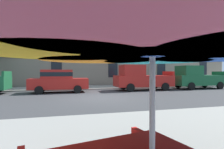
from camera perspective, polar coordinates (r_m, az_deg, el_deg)
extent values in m
plane|color=#38383A|center=(10.90, -3.60, -7.63)|extent=(120.00, 120.00, 0.00)
cube|color=#9E998E|center=(17.58, -7.78, -4.23)|extent=(56.00, 3.60, 0.12)
cube|color=gray|center=(26.12, -9.94, 11.38)|extent=(37.45, 12.00, 12.80)
cube|color=#6B6056|center=(19.72, -8.53, 5.45)|extent=(36.70, 0.08, 0.36)
cube|color=#6B6056|center=(20.24, -8.55, 14.52)|extent=(36.70, 0.08, 0.36)
cube|color=#6B6056|center=(21.22, -8.57, 22.94)|extent=(36.70, 0.08, 0.36)
cube|color=black|center=(20.27, -17.71, 15.63)|extent=(1.10, 0.06, 11.60)
cube|color=black|center=(20.89, 0.31, 15.22)|extent=(1.10, 0.06, 11.60)
cube|color=black|center=(23.23, 15.82, 13.71)|extent=(1.10, 0.06, 11.60)
cube|color=black|center=(26.84, 27.67, 11.88)|extent=(1.10, 0.06, 11.60)
cube|color=#195933|center=(14.92, -31.07, 0.23)|extent=(0.16, 1.75, 0.36)
cube|color=#B21E19|center=(14.33, -16.81, -2.83)|extent=(4.40, 1.76, 0.80)
cube|color=#B21E19|center=(14.31, -17.42, 0.13)|extent=(2.30, 1.55, 0.68)
cube|color=black|center=(14.31, -17.42, 0.13)|extent=(2.32, 1.57, 0.32)
cylinder|color=black|center=(15.25, -11.52, -4.10)|extent=(0.60, 0.22, 0.60)
cylinder|color=black|center=(13.50, -11.14, -4.74)|extent=(0.60, 0.22, 0.60)
cylinder|color=black|center=(15.35, -21.77, -4.11)|extent=(0.60, 0.22, 0.60)
cylinder|color=black|center=(13.62, -22.72, -4.74)|extent=(0.60, 0.22, 0.60)
cube|color=#B21E19|center=(15.75, 10.23, -2.05)|extent=(5.10, 1.90, 0.96)
cube|color=#B21E19|center=(15.30, 6.49, 1.36)|extent=(1.90, 1.75, 0.90)
cube|color=#B21E19|center=(16.91, 17.86, 0.36)|extent=(0.16, 1.75, 0.36)
cylinder|color=black|center=(17.33, 13.67, -3.39)|extent=(0.68, 0.22, 0.68)
cylinder|color=black|center=(15.68, 16.95, -3.84)|extent=(0.68, 0.22, 0.68)
cylinder|color=black|center=(16.09, 3.67, -3.69)|extent=(0.68, 0.22, 0.68)
cylinder|color=black|center=(14.30, 6.04, -4.26)|extent=(0.68, 0.22, 0.68)
cube|color=#195933|center=(18.90, 26.37, -1.64)|extent=(5.10, 1.90, 0.96)
cube|color=#195933|center=(18.19, 23.76, 1.21)|extent=(1.90, 1.75, 0.90)
cube|color=#195933|center=(20.59, 31.59, 0.35)|extent=(0.16, 1.75, 0.36)
cylinder|color=black|center=(20.68, 27.96, -2.78)|extent=(0.68, 0.22, 0.68)
cylinder|color=black|center=(19.33, 31.76, -3.05)|extent=(0.68, 0.22, 0.68)
cylinder|color=black|center=(18.70, 20.77, -3.11)|extent=(0.68, 0.22, 0.68)
cylinder|color=black|center=(17.19, 24.43, -3.47)|extent=(0.68, 0.22, 0.68)
cylinder|color=silver|center=(1.85, 13.00, -13.57)|extent=(0.06, 0.06, 2.28)
cone|color=blue|center=(2.36, 32.22, 10.90)|extent=(1.50, 1.50, 0.53)
cone|color=#199EB2|center=(2.68, 13.89, 9.74)|extent=(1.50, 1.50, 0.53)
cone|color=orange|center=(2.40, -4.69, 10.81)|extent=(1.50, 1.50, 0.53)
cone|color=yellow|center=(1.65, -15.42, 15.46)|extent=(1.50, 1.50, 0.53)
cone|color=blue|center=(1.85, 13.09, 15.08)|extent=(1.44, 1.44, 0.61)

